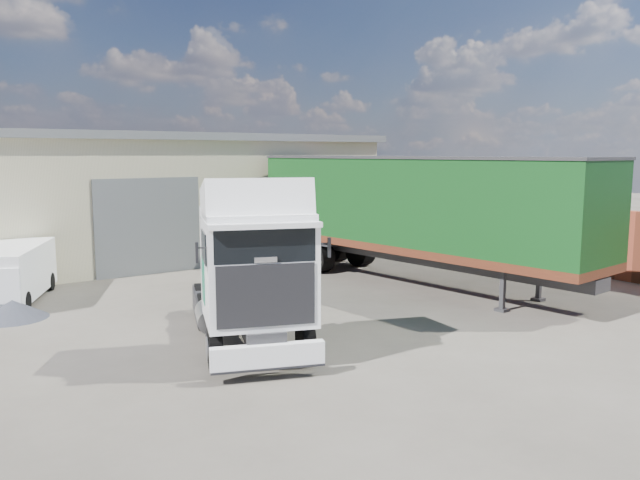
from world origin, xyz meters
TOP-DOWN VIEW (x-y plane):
  - ground at (0.00, 0.00)m, footprint 120.00×120.00m
  - warehouse at (-6.00, 16.00)m, footprint 30.60×12.60m
  - brick_boundary_wall at (11.50, 6.00)m, footprint 0.35×26.00m
  - tractor_unit at (-3.26, -0.32)m, footprint 4.17×6.28m
  - box_trailer at (4.89, 3.18)m, footprint 4.19×13.47m
  - panel_van at (-7.07, 8.01)m, footprint 3.26×4.49m

SIDE VIEW (x-z plane):
  - ground at x=0.00m, z-range 0.00..0.00m
  - panel_van at x=-7.07m, z-range 0.03..1.73m
  - brick_boundary_wall at x=11.50m, z-range 0.00..2.50m
  - tractor_unit at x=-3.26m, z-range -0.32..3.70m
  - warehouse at x=-6.00m, z-range -0.05..5.37m
  - box_trailer at x=4.89m, z-range 0.48..4.89m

